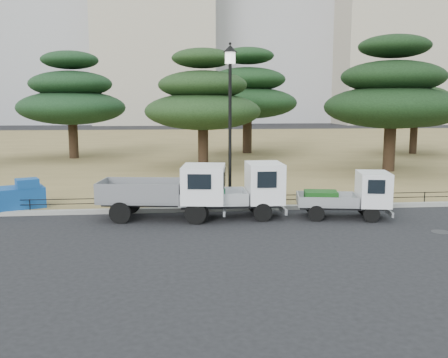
{
  "coord_description": "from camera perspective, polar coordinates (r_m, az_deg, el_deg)",
  "views": [
    {
      "loc": [
        -1.8,
        -15.58,
        3.99
      ],
      "look_at": [
        0.0,
        2.0,
        1.3
      ],
      "focal_mm": 40.0,
      "sensor_mm": 36.0,
      "label": 1
    }
  ],
  "objects": [
    {
      "name": "manhole",
      "position": [
        17.07,
        23.56,
        -5.58
      ],
      "size": [
        0.6,
        0.6,
        0.01
      ],
      "primitive_type": "cylinder",
      "color": "#2D2D30",
      "rests_on": "ground"
    },
    {
      "name": "street_lamp",
      "position": [
        18.6,
        0.7,
        9.17
      ],
      "size": [
        0.53,
        0.53,
        5.93
      ],
      "color": "black",
      "rests_on": "lawn"
    },
    {
      "name": "tower_east",
      "position": [
        108.03,
        18.04,
        18.92
      ],
      "size": [
        20.0,
        18.0,
        48.0
      ],
      "primitive_type": "cube",
      "color": "#AAA08C",
      "rests_on": "ground"
    },
    {
      "name": "lawn",
      "position": [
        46.38,
        -3.61,
        3.79
      ],
      "size": [
        120.0,
        56.0,
        0.15
      ],
      "primitive_type": "cube",
      "color": "olive",
      "rests_on": "ground"
    },
    {
      "name": "pipe_fence",
      "position": [
        18.76,
        -0.23,
        -2.26
      ],
      "size": [
        38.0,
        0.04,
        0.4
      ],
      "color": "black",
      "rests_on": "lawn"
    },
    {
      "name": "tarp_pile",
      "position": [
        20.01,
        -22.21,
        -1.78
      ],
      "size": [
        2.0,
        1.78,
        1.1
      ],
      "rotation": [
        0.0,
        0.0,
        0.43
      ],
      "color": "#12468E",
      "rests_on": "lawn"
    },
    {
      "name": "pine_center_right",
      "position": [
        38.88,
        2.71,
        9.85
      ],
      "size": [
        7.58,
        7.58,
        8.05
      ],
      "color": "black",
      "rests_on": "lawn"
    },
    {
      "name": "ground",
      "position": [
        16.18,
        0.73,
        -5.62
      ],
      "size": [
        220.0,
        220.0,
        0.0
      ],
      "primitive_type": "plane",
      "color": "black"
    },
    {
      "name": "pine_east_near",
      "position": [
        29.89,
        18.66,
        9.24
      ],
      "size": [
        7.51,
        7.51,
        7.59
      ],
      "color": "black",
      "rests_on": "lawn"
    },
    {
      "name": "pine_center_left",
      "position": [
        29.98,
        -2.43,
        9.07
      ],
      "size": [
        6.92,
        6.92,
        7.04
      ],
      "color": "black",
      "rests_on": "lawn"
    },
    {
      "name": "curb",
      "position": [
        18.68,
        -0.19,
        -3.43
      ],
      "size": [
        120.0,
        0.25,
        0.16
      ],
      "primitive_type": "cube",
      "color": "gray",
      "rests_on": "ground"
    },
    {
      "name": "truck_kei_front",
      "position": [
        17.48,
        1.74,
        -1.33
      ],
      "size": [
        3.65,
        1.61,
        1.93
      ],
      "rotation": [
        0.0,
        0.0,
        -0.0
      ],
      "color": "black",
      "rests_on": "ground"
    },
    {
      "name": "truck_kei_rear",
      "position": [
        17.94,
        14.24,
        -1.8
      ],
      "size": [
        3.31,
        1.85,
        1.64
      ],
      "rotation": [
        0.0,
        0.0,
        -0.18
      ],
      "color": "black",
      "rests_on": "ground"
    },
    {
      "name": "truck_large",
      "position": [
        17.37,
        -6.12,
        -1.16
      ],
      "size": [
        4.5,
        2.26,
        1.88
      ],
      "rotation": [
        0.0,
        0.0,
        -0.14
      ],
      "color": "black",
      "rests_on": "ground"
    },
    {
      "name": "pine_east_far",
      "position": [
        41.01,
        21.02,
        7.83
      ],
      "size": [
        6.31,
        6.31,
        6.34
      ],
      "color": "black",
      "rests_on": "lawn"
    },
    {
      "name": "pine_west_near",
      "position": [
        36.67,
        -17.04,
        8.95
      ],
      "size": [
        7.41,
        7.41,
        7.41
      ],
      "color": "black",
      "rests_on": "lawn"
    }
  ]
}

